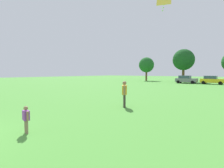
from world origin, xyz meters
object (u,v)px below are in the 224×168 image
at_px(parked_car_yellow_1, 212,80).
at_px(kite, 164,2).
at_px(child_kite_flyer, 26,117).
at_px(tree_left, 184,60).
at_px(adult_bystander, 124,92).
at_px(parked_car_gray_0, 186,79).
at_px(tree_far_left, 146,65).

bearing_deg(parked_car_yellow_1, kite, -88.22).
bearing_deg(child_kite_flyer, kite, 96.46).
height_order(child_kite_flyer, kite, kite).
height_order(child_kite_flyer, tree_left, tree_left).
bearing_deg(tree_left, adult_bystander, -78.96).
distance_m(adult_bystander, kite, 7.94).
relative_size(adult_bystander, kite, 1.46).
bearing_deg(parked_car_gray_0, child_kite_flyer, -82.68).
xyz_separation_m(kite, parked_car_yellow_1, (-0.82, 26.56, -7.02)).
relative_size(child_kite_flyer, tree_far_left, 0.16).
xyz_separation_m(child_kite_flyer, tree_left, (-6.97, 42.38, 4.78)).
relative_size(parked_car_gray_0, tree_left, 0.54).
distance_m(adult_bystander, parked_car_gray_0, 30.69).
xyz_separation_m(parked_car_yellow_1, tree_far_left, (-17.30, 5.38, 3.57)).
relative_size(child_kite_flyer, adult_bystander, 0.60).
height_order(child_kite_flyer, adult_bystander, adult_bystander).
bearing_deg(adult_bystander, parked_car_yellow_1, 145.32).
height_order(parked_car_gray_0, tree_left, tree_left).
xyz_separation_m(adult_bystander, tree_far_left, (-17.11, 35.87, 3.37)).
relative_size(tree_far_left, tree_left, 0.82).
distance_m(adult_bystander, parked_car_yellow_1, 30.50).
relative_size(parked_car_yellow_1, tree_far_left, 0.66).
height_order(adult_bystander, tree_far_left, tree_far_left).
bearing_deg(child_kite_flyer, parked_car_yellow_1, 101.54).
relative_size(kite, tree_far_left, 0.19).
distance_m(adult_bystander, tree_left, 36.57).
relative_size(child_kite_flyer, parked_car_gray_0, 0.25).
xyz_separation_m(adult_bystander, parked_car_gray_0, (-4.74, 30.32, -0.20)).
height_order(parked_car_gray_0, parked_car_yellow_1, same).
distance_m(child_kite_flyer, kite, 12.94).
bearing_deg(parked_car_gray_0, parked_car_yellow_1, 2.09).
relative_size(parked_car_gray_0, tree_far_left, 0.66).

